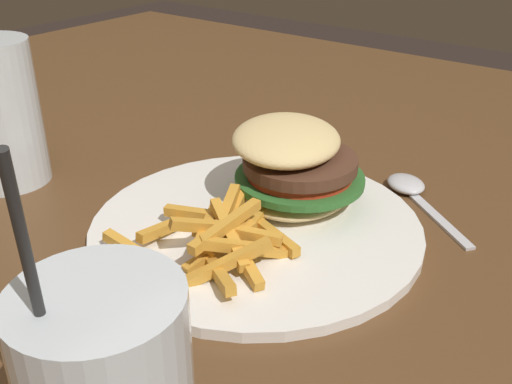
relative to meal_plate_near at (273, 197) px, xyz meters
name	(u,v)px	position (x,y,z in m)	size (l,w,h in m)	color
dining_table	(112,231)	(-0.01, 0.24, -0.12)	(1.38, 1.28, 0.77)	brown
meal_plate_near	(273,197)	(0.00, 0.00, 0.00)	(0.31, 0.31, 0.09)	white
spoon	(410,188)	(0.14, -0.08, -0.02)	(0.11, 0.13, 0.01)	silver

